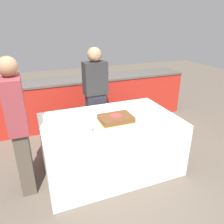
# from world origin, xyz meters

# --- Properties ---
(ground_plane) EXTENTS (14.00, 14.00, 0.00)m
(ground_plane) POSITION_xyz_m (0.00, 0.00, 0.00)
(ground_plane) COLOR brown
(back_counter) EXTENTS (4.40, 0.58, 0.92)m
(back_counter) POSITION_xyz_m (0.00, 1.64, 0.46)
(back_counter) COLOR #A82319
(back_counter) RESTS_ON ground_plane
(dining_table) EXTENTS (1.79, 1.14, 0.76)m
(dining_table) POSITION_xyz_m (0.00, 0.00, 0.38)
(dining_table) COLOR white
(dining_table) RESTS_ON ground_plane
(cake) EXTENTS (0.46, 0.34, 0.08)m
(cake) POSITION_xyz_m (0.05, -0.07, 0.79)
(cake) COLOR gold
(cake) RESTS_ON dining_table
(plate_stack) EXTENTS (0.21, 0.21, 0.04)m
(plate_stack) POSITION_xyz_m (-0.69, -0.14, 0.78)
(plate_stack) COLOR white
(plate_stack) RESTS_ON dining_table
(wine_glass) EXTENTS (0.07, 0.07, 0.18)m
(wine_glass) POSITION_xyz_m (-0.35, -0.29, 0.88)
(wine_glass) COLOR white
(wine_glass) RESTS_ON dining_table
(side_plate_near_cake) EXTENTS (0.19, 0.19, 0.00)m
(side_plate_near_cake) POSITION_xyz_m (-0.04, 0.25, 0.76)
(side_plate_near_cake) COLOR white
(side_plate_near_cake) RESTS_ON dining_table
(side_plate_right_edge) EXTENTS (0.19, 0.19, 0.00)m
(side_plate_right_edge) POSITION_xyz_m (0.71, 0.16, 0.76)
(side_plate_right_edge) COLOR white
(side_plate_right_edge) RESTS_ON dining_table
(person_cutting_cake) EXTENTS (0.38, 0.22, 1.60)m
(person_cutting_cake) POSITION_xyz_m (0.05, 0.79, 0.84)
(person_cutting_cake) COLOR #282833
(person_cutting_cake) RESTS_ON ground_plane
(person_seated_left) EXTENTS (0.21, 0.42, 1.64)m
(person_seated_left) POSITION_xyz_m (-1.11, 0.00, 0.85)
(person_seated_left) COLOR #4C4238
(person_seated_left) RESTS_ON ground_plane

